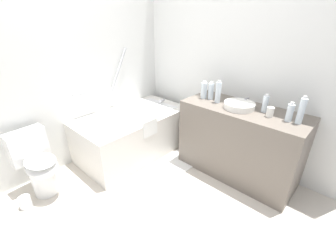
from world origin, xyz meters
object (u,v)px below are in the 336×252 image
Objects in this scene: drinking_glass_1 at (203,92)px; water_bottle_1 at (265,104)px; sink_faucet at (247,101)px; toilet at (38,164)px; drinking_glass_0 at (270,112)px; water_bottle_2 at (290,113)px; water_bottle_4 at (211,91)px; sink_basin at (239,105)px; water_bottle_5 at (204,90)px; water_bottle_0 at (218,92)px; bathtub at (133,132)px; bath_mat at (177,163)px; toilet_paper_roll at (25,202)px; water_bottle_3 at (301,111)px.

water_bottle_1 is at bearing -89.66° from drinking_glass_1.
sink_faucet is at bearing 64.75° from water_bottle_1.
toilet is 7.12× the size of drinking_glass_0.
toilet is 2.51m from water_bottle_2.
water_bottle_4 is at bearing 93.87° from water_bottle_1.
water_bottle_1 is (0.08, -0.23, 0.05)m from sink_basin.
water_bottle_1 is 0.62m from water_bottle_4.
water_bottle_2 is (-0.18, -0.48, 0.05)m from sink_faucet.
water_bottle_5 is 0.78m from drinking_glass_0.
bathtub is at bearing 118.11° from water_bottle_0.
water_bottle_4 reaches higher than water_bottle_1.
bathtub is 1.41m from sink_basin.
drinking_glass_0 reaches higher than toilet.
water_bottle_2 is at bearing -88.90° from water_bottle_0.
toilet is 1.96m from water_bottle_5.
toilet is at bearing 147.87° from water_bottle_0.
bathtub is 1.66m from water_bottle_1.
sink_faucet is at bearing 0.00° from sink_basin.
bath_mat is 5.59× the size of toilet_paper_roll.
water_bottle_5 is (0.00, 0.95, 0.01)m from water_bottle_2.
water_bottle_0 is at bearing -94.63° from water_bottle_5.
water_bottle_3 is at bearing -106.58° from sink_faucet.
water_bottle_5 is 2.12× the size of drinking_glass_0.
water_bottle_5 is 0.98m from bath_mat.
water_bottle_1 is 0.13m from drinking_glass_0.
sink_basin is at bearing 109.89° from water_bottle_1.
water_bottle_3 reaches higher than water_bottle_1.
water_bottle_4 is 1.71× the size of toilet_paper_roll.
water_bottle_5 is at bearing 90.41° from water_bottle_3.
drinking_glass_1 is 0.95m from bath_mat.
toilet_paper_roll is (-2.07, 1.19, -0.80)m from sink_faucet.
sink_basin is at bearing -180.00° from sink_faucet.
water_bottle_2 is at bearing 38.60° from toilet.
drinking_glass_0 is at bearing -95.71° from drinking_glass_1.
bathtub is 7.63× the size of water_bottle_1.
water_bottle_4 is (0.02, 0.95, -0.03)m from water_bottle_3.
toilet is (-1.16, 0.11, 0.04)m from bathtub.
water_bottle_3 is at bearing -42.80° from toilet_paper_roll.
drinking_glass_1 is at bearing 72.49° from water_bottle_0.
water_bottle_1 reaches higher than sink_basin.
water_bottle_5 is at bearing 95.60° from water_bottle_1.
water_bottle_3 is 1.24× the size of water_bottle_4.
water_bottle_5 is 0.10m from drinking_glass_1.
bathtub reaches higher than toilet.
drinking_glass_0 is 1.28m from bath_mat.
water_bottle_5 reaches higher than drinking_glass_0.
drinking_glass_1 is (-0.00, 0.75, -0.04)m from water_bottle_1.
water_bottle_0 is 0.75m from water_bottle_2.
toilet is at bearing 138.58° from water_bottle_1.
sink_basin is at bearing 91.63° from water_bottle_2.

